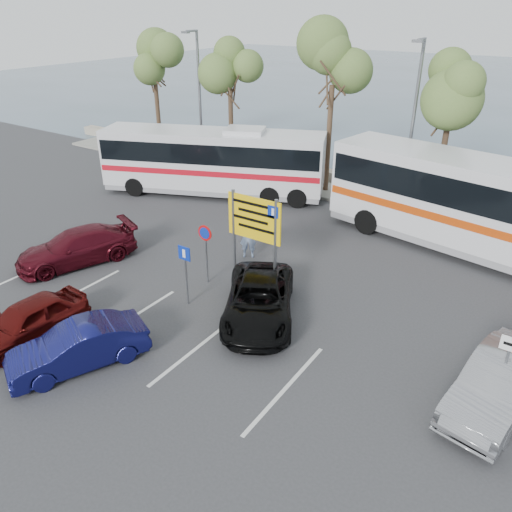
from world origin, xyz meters
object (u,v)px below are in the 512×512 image
Objects in this scene: coach_bus_right at (489,213)px; suv_black at (259,300)px; street_lamp_right at (413,120)px; car_maroon at (77,247)px; car_red at (28,321)px; street_lamp_left at (199,95)px; pedestrian_near at (248,236)px; coach_bus_left at (213,164)px; car_blue at (78,347)px; car_silver_b at (499,384)px; direction_sign at (254,226)px.

coach_bus_right is 10.45m from suv_black.
street_lamp_right is at bearing 57.59° from suv_black.
car_maroon is (-13.50, -9.79, -1.26)m from coach_bus_right.
coach_bus_right is at bearing 56.50° from car_red.
car_maroon is at bearing 128.81° from car_red.
street_lamp_left is at bearing 115.73° from car_red.
car_maroon is at bearing 5.63° from pedestrian_near.
street_lamp_left is 17.96m from coach_bus_right.
coach_bus_left is at bearing 114.41° from car_maroon.
street_lamp_left is 13.25m from pedestrian_near.
pedestrian_near is at bearing 100.16° from suv_black.
coach_bus_left reaches higher than pedestrian_near.
car_blue is 8.51m from pedestrian_near.
pedestrian_near is at bearing -41.56° from coach_bus_left.
car_silver_b is 10.90m from pedestrian_near.
car_red is at bearing -33.14° from car_maroon.
street_lamp_left is 13.97m from car_maroon.
car_maroon is 0.99× the size of suv_black.
coach_bus_left is at bearing 161.15° from car_silver_b.
coach_bus_right is 3.49× the size of car_blue.
coach_bus_left is at bearing 105.89° from suv_black.
car_red is at bearing -75.76° from coach_bus_left.
car_silver_b is (7.44, 0.00, 0.06)m from suv_black.
street_lamp_left is 2.23× the size of direction_sign.
direction_sign reaches higher than car_maroon.
suv_black is at bearing 26.80° from car_maroon.
pedestrian_near is at bearing 130.47° from direction_sign.
street_lamp_left is at bearing 106.47° from suv_black.
car_maroon is 2.51× the size of pedestrian_near.
suv_black is at bearing -170.50° from car_silver_b.
car_red is at bearing -126.87° from coach_bus_right.
suv_black is 4.54m from pedestrian_near.
street_lamp_left is 4.24× the size of pedestrian_near.
car_blue is (-1.60, -6.70, -1.78)m from direction_sign.
coach_bus_right is at bearing -33.86° from street_lamp_right.
car_silver_b reaches higher than car_red.
car_silver_b is at bearing -60.54° from street_lamp_right.
car_silver_b is at bearing -75.72° from coach_bus_right.
pedestrian_near is at bearing 113.78° from car_blue.
coach_bus_left is 2.70× the size of car_silver_b.
pedestrian_near reaches higher than car_maroon.
car_maroon is 6.95m from pedestrian_near.
coach_bus_right is at bearing 57.36° from car_maroon.
car_red is (-6.00, -17.02, -3.95)m from street_lamp_right.
direction_sign is at bearing -100.94° from street_lamp_right.
direction_sign is 9.11m from car_silver_b.
coach_bus_right is 16.72m from car_maroon.
car_silver_b reaches higher than car_blue.
coach_bus_left is 0.87× the size of coach_bus_right.
street_lamp_right is at bearing -144.99° from pedestrian_near.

